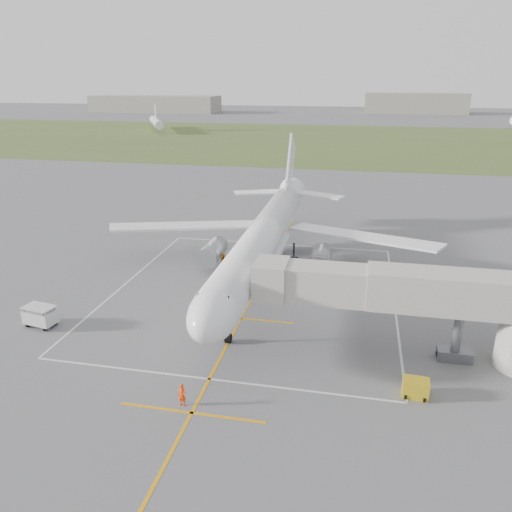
% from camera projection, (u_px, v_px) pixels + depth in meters
% --- Properties ---
extents(ground, '(700.00, 700.00, 0.00)m').
position_uv_depth(ground, '(262.00, 278.00, 55.00)').
color(ground, '#5C5C5F').
rests_on(ground, ground).
extents(grass_strip, '(700.00, 120.00, 0.02)m').
position_uv_depth(grass_strip, '(333.00, 140.00, 174.79)').
color(grass_strip, '#475A27').
rests_on(grass_strip, ground).
extents(apron_markings, '(28.20, 60.00, 0.01)m').
position_uv_depth(apron_markings, '(251.00, 300.00, 49.64)').
color(apron_markings, orange).
rests_on(apron_markings, ground).
extents(airliner, '(38.93, 46.75, 13.52)m').
position_uv_depth(airliner, '(263.00, 238.00, 54.21)').
color(airliner, white).
rests_on(airliner, ground).
extents(jet_bridge, '(23.40, 5.00, 7.20)m').
position_uv_depth(jet_bridge, '(430.00, 302.00, 37.94)').
color(jet_bridge, '#9D998E').
rests_on(jet_bridge, ground).
extents(gpu_unit, '(1.85, 1.37, 1.33)m').
position_uv_depth(gpu_unit, '(415.00, 388.00, 34.38)').
color(gpu_unit, '#B79716').
rests_on(gpu_unit, ground).
extents(baggage_cart, '(2.97, 2.08, 1.90)m').
position_uv_depth(baggage_cart, '(40.00, 316.00, 44.09)').
color(baggage_cart, silver).
rests_on(baggage_cart, ground).
extents(ramp_worker_nose, '(0.63, 0.45, 1.62)m').
position_uv_depth(ramp_worker_nose, '(182.00, 395.00, 33.39)').
color(ramp_worker_nose, '#FF3C08').
rests_on(ramp_worker_nose, ground).
extents(ramp_worker_wing, '(1.13, 1.20, 1.97)m').
position_uv_depth(ramp_worker_wing, '(224.00, 262.00, 57.00)').
color(ramp_worker_wing, orange).
rests_on(ramp_worker_wing, ground).
extents(distant_hangars, '(345.00, 49.00, 12.00)m').
position_uv_depth(distant_hangars, '(320.00, 105.00, 300.72)').
color(distant_hangars, gray).
rests_on(distant_hangars, ground).
extents(distant_aircraft, '(183.83, 68.03, 8.85)m').
position_uv_depth(distant_aircraft, '(355.00, 121.00, 210.33)').
color(distant_aircraft, white).
rests_on(distant_aircraft, ground).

